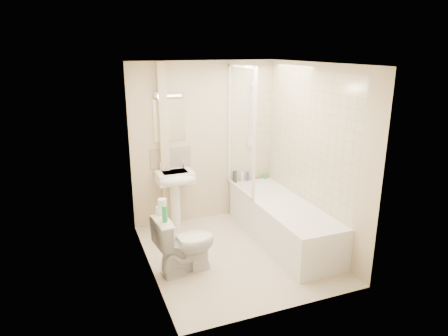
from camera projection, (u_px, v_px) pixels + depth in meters
name	position (u px, v px, depth m)	size (l,w,h in m)	color
floor	(236.00, 253.00, 5.20)	(2.50, 2.50, 0.00)	beige
wall_back	(204.00, 143.00, 5.97)	(2.20, 0.02, 2.40)	beige
wall_left	(146.00, 175.00, 4.47)	(0.02, 2.50, 2.40)	beige
wall_right	(314.00, 157.00, 5.23)	(0.02, 2.50, 2.40)	beige
ceiling	(238.00, 63.00, 4.50)	(2.20, 2.50, 0.02)	white
tile_back	(250.00, 125.00, 6.15)	(0.70, 0.01, 1.75)	beige
tile_right	(308.00, 138.00, 5.29)	(0.01, 2.10, 1.75)	beige
pipe_boxing	(164.00, 148.00, 5.70)	(0.12, 0.12, 2.40)	beige
splashback	(171.00, 158.00, 5.83)	(0.60, 0.01, 0.30)	beige
mirror	(169.00, 120.00, 5.67)	(0.46, 0.01, 0.60)	white
strip_light	(169.00, 94.00, 5.54)	(0.42, 0.07, 0.07)	silver
bathtub	(282.00, 220.00, 5.50)	(0.70, 2.10, 0.55)	white
shower_screen	(241.00, 130.00, 5.63)	(0.04, 0.92, 1.80)	white
shower_fixture	(251.00, 118.00, 6.08)	(0.10, 0.16, 0.99)	white
pedestal_sink	(176.00, 184.00, 5.72)	(0.52, 0.48, 0.99)	white
bottle_black_a	(235.00, 177.00, 6.21)	(0.07, 0.07, 0.18)	black
bottle_white_a	(242.00, 177.00, 6.26)	(0.05, 0.05, 0.15)	silver
bottle_blue	(247.00, 176.00, 6.29)	(0.05, 0.05, 0.14)	navy
bottle_cream	(253.00, 175.00, 6.33)	(0.05, 0.05, 0.16)	beige
bottle_green	(265.00, 176.00, 6.41)	(0.07, 0.07, 0.08)	green
toilet	(185.00, 243.00, 4.70)	(0.76, 0.50, 0.73)	white
toilet_roll_lower	(160.00, 211.00, 4.58)	(0.10, 0.10, 0.09)	white
toilet_roll_upper	(162.00, 203.00, 4.55)	(0.10, 0.10, 0.10)	white
green_bottle	(165.00, 214.00, 4.37)	(0.06, 0.06, 0.19)	green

